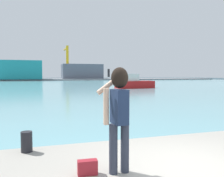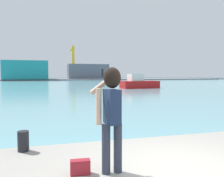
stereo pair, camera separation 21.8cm
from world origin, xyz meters
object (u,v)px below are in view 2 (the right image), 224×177
at_px(warehouse_left, 27,70).
at_px(handbag, 80,167).
at_px(warehouse_right, 87,72).
at_px(port_crane, 73,59).
at_px(boat_moored, 139,83).
at_px(harbor_bollard, 23,141).
at_px(person_photographer, 111,109).

bearing_deg(warehouse_left, handbag, -84.71).
bearing_deg(warehouse_right, handbag, -99.41).
height_order(warehouse_left, port_crane, port_crane).
xyz_separation_m(boat_moored, port_crane, (-4.61, 57.40, 7.47)).
xyz_separation_m(harbor_bollard, warehouse_right, (16.16, 89.90, 2.64)).
height_order(harbor_bollard, boat_moored, boat_moored).
relative_size(handbag, harbor_bollard, 0.75).
bearing_deg(handbag, warehouse_left, 95.29).
bearing_deg(person_photographer, warehouse_left, -0.05).
relative_size(person_photographer, harbor_bollard, 4.06).
distance_m(person_photographer, warehouse_right, 92.63).
bearing_deg(boat_moored, harbor_bollard, -121.87).
bearing_deg(harbor_bollard, person_photographer, -45.68).
height_order(warehouse_right, port_crane, port_crane).
height_order(person_photographer, handbag, person_photographer).
bearing_deg(person_photographer, handbag, 76.16).
height_order(handbag, warehouse_left, warehouse_left).
bearing_deg(harbor_bollard, warehouse_right, 79.81).
distance_m(person_photographer, port_crane, 89.22).
distance_m(handbag, warehouse_right, 92.66).
bearing_deg(harbor_bollard, warehouse_left, 94.71).
relative_size(harbor_bollard, warehouse_left, 0.03).
distance_m(warehouse_left, port_crane, 17.65).
height_order(person_photographer, harbor_bollard, person_photographer).
height_order(boat_moored, port_crane, port_crane).
xyz_separation_m(person_photographer, handbag, (-0.50, 0.07, -0.95)).
bearing_deg(port_crane, warehouse_left, -176.82).
relative_size(person_photographer, warehouse_left, 0.11).
distance_m(person_photographer, harbor_bollard, 2.33).
height_order(person_photographer, boat_moored, person_photographer).
bearing_deg(warehouse_left, warehouse_right, 9.33).
relative_size(harbor_bollard, warehouse_right, 0.03).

